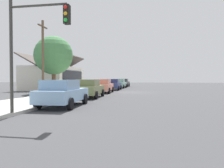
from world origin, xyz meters
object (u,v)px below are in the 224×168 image
Objects in this scene: shade_tree at (54,56)px; car_olive at (89,88)px; utility_pole_wooden at (43,56)px; car_seafoam at (120,83)px; car_skyblue at (63,93)px; car_navy at (113,84)px; fire_hydrant_red at (61,94)px; car_coral at (103,86)px; traffic_light_main at (33,36)px; car_charcoal at (124,83)px.

car_olive is at bearing -131.02° from shade_tree.
utility_pole_wooden is (-2.81, -0.19, -0.35)m from shade_tree.
car_olive and car_seafoam have the same top height.
car_skyblue is 18.40m from car_navy.
fire_hydrant_red is (-4.78, -4.00, -3.43)m from utility_pole_wooden.
car_seafoam is at bearing -2.27° from car_navy.
car_olive and car_coral have the same top height.
shade_tree reaches higher than car_skyblue.
traffic_light_main is (-21.88, -0.19, 2.68)m from car_navy.
car_skyblue is at bearing -152.19° from shade_tree.
traffic_light_main reaches higher than car_skyblue.
car_olive is 0.62× the size of utility_pole_wooden.
car_seafoam is at bearing -2.90° from car_coral.
fire_hydrant_red is (-26.88, 1.54, -0.32)m from car_charcoal.
traffic_light_main is 7.32× the size of fire_hydrant_red.
car_charcoal is at bearing -16.53° from shade_tree.
utility_pole_wooden reaches higher than car_charcoal.
car_skyblue and car_charcoal have the same top height.
car_skyblue is 30.12m from car_charcoal.
car_charcoal is (11.72, -0.07, 0.00)m from car_navy.
shade_tree is 0.87× the size of utility_pole_wooden.
car_navy is 22.04m from traffic_light_main.
utility_pole_wooden is (8.02, 5.52, 3.11)m from car_skyblue.
car_skyblue is 0.94× the size of car_charcoal.
car_olive is 0.89× the size of traffic_light_main.
car_coral is (6.22, 0.12, -0.00)m from car_olive.
car_coral is 1.02× the size of car_seafoam.
car_olive is 1.04× the size of car_seafoam.
car_skyblue is 6.37× the size of fire_hydrant_red.
car_charcoal is at bearing 2.92° from car_seafoam.
car_skyblue is at bearing 178.58° from car_navy.
car_charcoal is 23.00m from utility_pole_wooden.
car_skyblue is 1.02× the size of car_seafoam.
car_charcoal is at bearing 0.20° from traffic_light_main.
car_olive is at bearing -177.39° from car_seafoam.
car_coral is 17.97m from car_charcoal.
car_olive is 6.53× the size of fire_hydrant_red.
car_seafoam is 21.24m from fire_hydrant_red.
car_seafoam is at bearing -22.84° from shade_tree.
traffic_light_main is at bearing 179.36° from car_coral.
shade_tree is 9.45m from fire_hydrant_red.
fire_hydrant_red is (-8.91, 1.32, -0.32)m from car_coral.
car_olive reaches higher than fire_hydrant_red.
car_charcoal is 20.42m from shade_tree.
car_seafoam is at bearing -18.66° from utility_pole_wooden.
car_skyblue is 12.15m from car_coral.
traffic_light_main is at bearing 178.90° from car_navy.
car_navy is at bearing -27.79° from utility_pole_wooden.
car_olive is 18.49m from car_seafoam.
car_coral and car_seafoam have the same top height.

